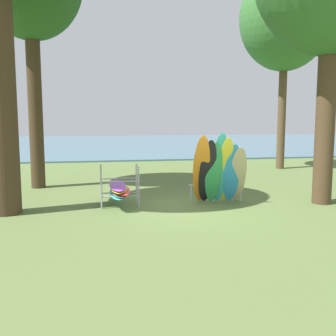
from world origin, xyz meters
TOP-DOWN VIEW (x-y plane):
  - ground_plane at (0.00, 0.00)m, footprint 80.00×80.00m
  - lake_water at (0.00, 30.96)m, footprint 80.00×36.00m
  - tree_mid_behind at (6.72, 8.11)m, footprint 4.67×4.67m
  - leaning_board_pile at (0.80, 0.35)m, footprint 1.87×1.15m
  - board_storage_rack at (-2.30, 0.59)m, footprint 1.15×2.12m

SIDE VIEW (x-z plane):
  - ground_plane at x=0.00m, z-range 0.00..0.00m
  - lake_water at x=0.00m, z-range 0.00..0.10m
  - board_storage_rack at x=-2.30m, z-range -0.10..1.15m
  - leaning_board_pile at x=0.80m, z-range -0.11..2.14m
  - tree_mid_behind at x=6.72m, z-range 2.51..12.99m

